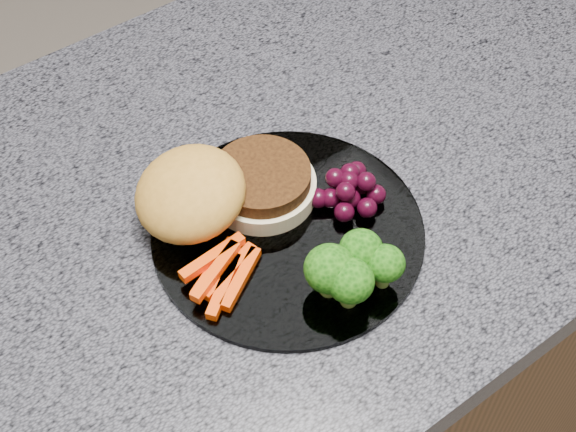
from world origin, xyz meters
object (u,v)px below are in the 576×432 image
(burger, at_px, (217,193))
(grape_bunch, at_px, (349,190))
(plate, at_px, (288,231))
(island_cabinet, at_px, (305,364))

(burger, distance_m, grape_bunch, 0.13)
(plate, bearing_deg, island_cabinet, 40.73)
(island_cabinet, bearing_deg, burger, -173.39)
(plate, bearing_deg, grape_bunch, -4.52)
(island_cabinet, bearing_deg, grape_bunch, -101.91)
(island_cabinet, height_order, plate, plate)
(island_cabinet, xyz_separation_m, plate, (-0.09, -0.07, 0.47))
(burger, bearing_deg, island_cabinet, 9.90)
(island_cabinet, relative_size, grape_bunch, 16.67)
(burger, bearing_deg, grape_bunch, -27.45)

